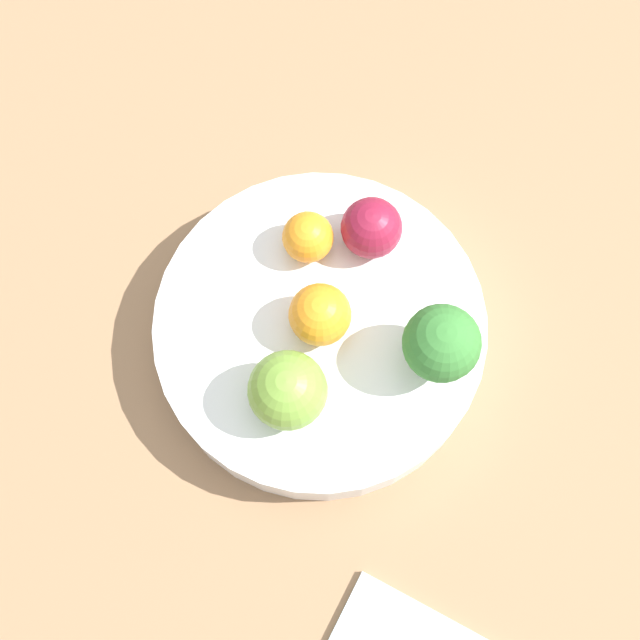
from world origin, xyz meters
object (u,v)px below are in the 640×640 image
Objects in this scene: broccoli at (441,344)px; apple_red at (288,390)px; apple_green at (371,228)px; bowl at (320,333)px; orange_back at (308,237)px; orange_front at (320,309)px.

broccoli is 1.20× the size of apple_red.
apple_red is 0.14m from apple_green.
broccoli is 1.47× the size of apple_green.
apple_red is (-0.05, -0.03, 0.05)m from bowl.
bowl is 4.43× the size of apple_red.
orange_back is at bearing 150.50° from apple_green.
apple_red reaches higher than orange_back.
broccoli is (0.05, -0.07, 0.06)m from bowl.
broccoli reaches higher than orange_front.
orange_back is (0.08, 0.09, -0.01)m from apple_red.
apple_green is (0.02, 0.10, -0.02)m from broccoli.
orange_front reaches higher than orange_back.
orange_front is 0.06m from orange_back.
broccoli is at bearing -53.88° from bowl.
broccoli reaches higher than apple_green.
orange_front is at bearing -117.56° from orange_back.
apple_red is 0.12m from orange_back.
orange_front is (0.00, 0.00, 0.04)m from bowl.
orange_back is at bearing 62.44° from orange_front.
bowl is 5.42× the size of apple_green.
orange_back is at bearing 100.09° from broccoli.
bowl is at bearing 126.12° from broccoli.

